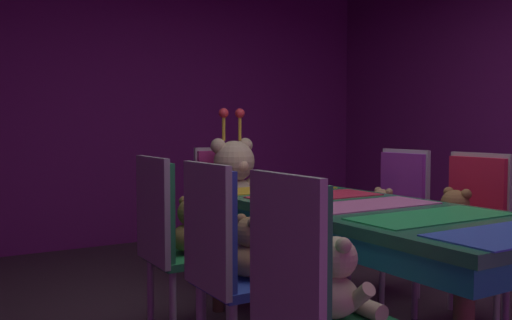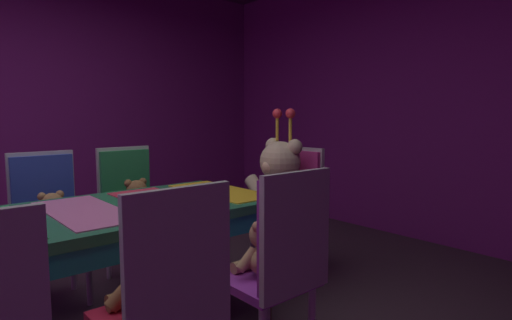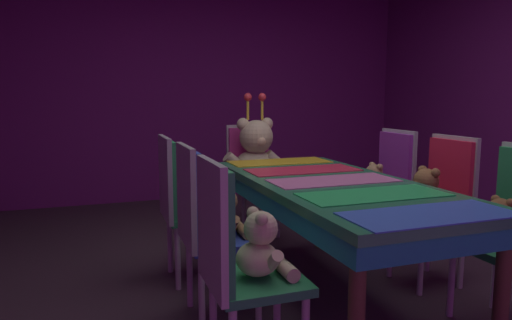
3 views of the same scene
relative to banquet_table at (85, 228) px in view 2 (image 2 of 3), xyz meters
name	(u,v)px [view 2 (image 2 of 3)]	position (x,y,z in m)	size (l,w,h in m)	color
wall_back	(410,98)	(0.00, 3.20, 0.75)	(5.20, 0.12, 2.80)	#721E72
banquet_table	(85,228)	(0.00, 0.00, 0.00)	(0.90, 2.02, 0.75)	#26724C
chair_left_1	(47,211)	(-0.81, 0.02, -0.06)	(0.42, 0.41, 0.98)	#2D47B2
teddy_left_1	(53,217)	(-0.67, 0.02, -0.07)	(0.23, 0.30, 0.28)	#9E7247
chair_left_2	(129,199)	(-0.83, 0.60, -0.06)	(0.42, 0.41, 0.98)	#268C4C
teddy_left_2	(137,203)	(-0.69, 0.60, -0.06)	(0.25, 0.32, 0.30)	olive
chair_right_1	(169,291)	(0.84, 0.01, -0.06)	(0.42, 0.41, 0.98)	red
teddy_right_1	(151,278)	(0.69, 0.01, -0.05)	(0.27, 0.35, 0.33)	olive
chair_right_2	(284,254)	(0.83, 0.60, -0.06)	(0.42, 0.41, 0.98)	purple
teddy_right_2	(263,251)	(0.69, 0.60, -0.08)	(0.22, 0.29, 0.27)	tan
throne_chair	(295,199)	(0.00, 1.54, -0.06)	(0.41, 0.42, 0.98)	#CC338C
king_teddy_bear	(279,185)	(0.00, 1.38, 0.07)	(0.63, 0.49, 0.81)	beige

